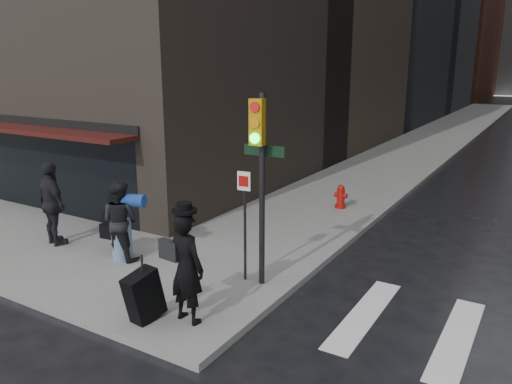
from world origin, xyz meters
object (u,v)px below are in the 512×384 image
at_px(man_overcoat, 178,272).
at_px(man_greycoat, 52,204).
at_px(man_jeans, 120,220).
at_px(traffic_light, 258,165).
at_px(fire_hydrant, 341,198).

relative_size(man_overcoat, man_greycoat, 1.05).
bearing_deg(man_greycoat, man_jeans, -159.98).
relative_size(traffic_light, fire_hydrant, 5.20).
bearing_deg(man_greycoat, traffic_light, -158.76).
xyz_separation_m(man_jeans, man_greycoat, (-2.07, -0.18, 0.13)).
relative_size(man_greycoat, fire_hydrant, 2.82).
relative_size(man_overcoat, fire_hydrant, 2.96).
relative_size(man_overcoat, man_jeans, 1.20).
distance_m(man_greycoat, traffic_light, 5.62).
height_order(traffic_light, fire_hydrant, traffic_light).
height_order(man_greycoat, fire_hydrant, man_greycoat).
distance_m(man_jeans, fire_hydrant, 6.95).
distance_m(traffic_light, fire_hydrant, 6.36).
height_order(man_overcoat, fire_hydrant, man_overcoat).
xyz_separation_m(man_jeans, fire_hydrant, (2.70, 6.38, -0.58)).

